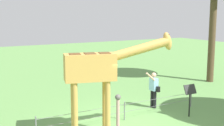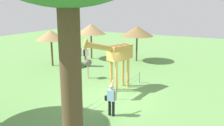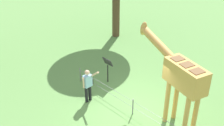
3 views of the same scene
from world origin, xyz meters
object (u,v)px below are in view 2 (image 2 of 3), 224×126
(zebra, at_px, (80,53))
(info_sign, at_px, (76,95))
(shade_hut_near, at_px, (137,31))
(giraffe, at_px, (116,55))
(shade_hut_aside, at_px, (51,35))
(visitor, at_px, (111,98))
(ostrich, at_px, (88,63))
(shade_hut_far, at_px, (91,29))

(zebra, height_order, info_sign, zebra)
(shade_hut_near, xyz_separation_m, info_sign, (12.06, 1.82, -1.88))
(giraffe, xyz_separation_m, shade_hut_near, (-8.06, -1.98, 0.57))
(zebra, xyz_separation_m, shade_hut_aside, (1.03, -2.29, 1.52))
(visitor, xyz_separation_m, ostrich, (-4.65, -4.47, 0.27))
(shade_hut_aside, xyz_separation_m, info_sign, (6.86, 7.63, -1.74))
(visitor, bearing_deg, shade_hut_near, -163.14)
(giraffe, distance_m, visitor, 4.01)
(ostrich, distance_m, shade_hut_near, 7.13)
(zebra, bearing_deg, info_sign, 34.09)
(giraffe, height_order, shade_hut_near, giraffe)
(shade_hut_near, bearing_deg, shade_hut_far, -76.04)
(shade_hut_aside, bearing_deg, zebra, 114.21)
(visitor, bearing_deg, shade_hut_far, -142.96)
(visitor, relative_size, shade_hut_far, 0.48)
(ostrich, xyz_separation_m, shade_hut_far, (-5.78, -3.41, 1.76))
(visitor, relative_size, ostrich, 0.74)
(shade_hut_near, height_order, shade_hut_aside, shade_hut_near)
(zebra, distance_m, info_sign, 9.53)
(visitor, height_order, shade_hut_aside, shade_hut_aside)
(visitor, xyz_separation_m, shade_hut_far, (-10.43, -7.87, 2.03))
(zebra, distance_m, shade_hut_near, 5.71)
(ostrich, height_order, shade_hut_far, shade_hut_far)
(shade_hut_far, height_order, shade_hut_aside, shade_hut_far)
(giraffe, relative_size, info_sign, 2.88)
(shade_hut_near, xyz_separation_m, shade_hut_far, (1.09, -4.38, 0.10))
(ostrich, bearing_deg, giraffe, 68.11)
(shade_hut_far, xyz_separation_m, shade_hut_aside, (4.11, -1.43, -0.24))
(shade_hut_near, height_order, shade_hut_far, shade_hut_far)
(shade_hut_far, bearing_deg, shade_hut_aside, -19.15)
(giraffe, bearing_deg, shade_hut_far, -137.60)
(ostrich, distance_m, shade_hut_aside, 5.33)
(shade_hut_far, xyz_separation_m, info_sign, (10.97, 6.20, -1.98))
(visitor, height_order, shade_hut_near, shade_hut_near)
(info_sign, bearing_deg, shade_hut_far, -150.53)
(giraffe, height_order, zebra, giraffe)
(giraffe, distance_m, ostrich, 3.37)
(giraffe, xyz_separation_m, visitor, (3.46, 1.51, -1.36))
(giraffe, distance_m, zebra, 6.83)
(giraffe, relative_size, shade_hut_aside, 1.21)
(visitor, distance_m, shade_hut_aside, 11.39)
(shade_hut_aside, bearing_deg, giraffe, 69.84)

